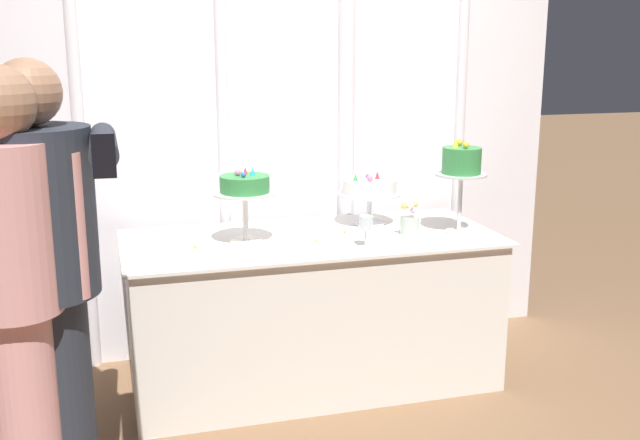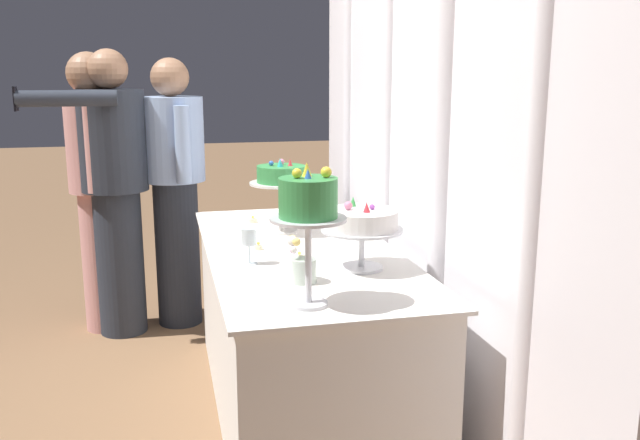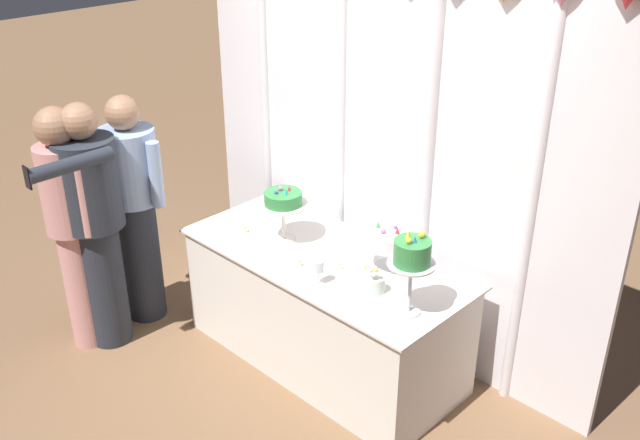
# 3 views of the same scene
# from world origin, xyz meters

# --- Properties ---
(ground_plane) EXTENTS (24.00, 24.00, 0.00)m
(ground_plane) POSITION_xyz_m (0.00, 0.00, 0.00)
(ground_plane) COLOR #846042
(draped_curtain) EXTENTS (3.08, 0.19, 2.66)m
(draped_curtain) POSITION_xyz_m (0.01, 0.62, 1.48)
(draped_curtain) COLOR white
(draped_curtain) RESTS_ON ground_plane
(cake_table) EXTENTS (1.81, 0.80, 0.75)m
(cake_table) POSITION_xyz_m (0.00, 0.10, 0.38)
(cake_table) COLOR white
(cake_table) RESTS_ON ground_plane
(cake_display_leftmost) EXTENTS (0.30, 0.30, 0.36)m
(cake_display_leftmost) POSITION_xyz_m (-0.33, 0.08, 1.01)
(cake_display_leftmost) COLOR silver
(cake_display_leftmost) RESTS_ON cake_table
(cake_display_center) EXTENTS (0.32, 0.32, 0.27)m
(cake_display_center) POSITION_xyz_m (0.36, 0.27, 0.93)
(cake_display_center) COLOR silver
(cake_display_center) RESTS_ON cake_table
(cake_display_rightmost) EXTENTS (0.25, 0.25, 0.47)m
(cake_display_rightmost) POSITION_xyz_m (0.72, -0.02, 1.09)
(cake_display_rightmost) COLOR silver
(cake_display_rightmost) RESTS_ON cake_table
(wine_glass) EXTENTS (0.06, 0.06, 0.15)m
(wine_glass) POSITION_xyz_m (0.19, -0.15, 0.86)
(wine_glass) COLOR silver
(wine_glass) RESTS_ON cake_table
(flower_vase) EXTENTS (0.11, 0.10, 0.17)m
(flower_vase) POSITION_xyz_m (0.47, 0.01, 0.81)
(flower_vase) COLOR #B2C1B2
(flower_vase) RESTS_ON cake_table
(tealight_far_left) EXTENTS (0.05, 0.05, 0.04)m
(tealight_far_left) POSITION_xyz_m (-0.58, -0.03, 0.76)
(tealight_far_left) COLOR beige
(tealight_far_left) RESTS_ON cake_table
(tealight_near_left) EXTENTS (0.04, 0.04, 0.04)m
(tealight_near_left) POSITION_xyz_m (-0.03, -0.08, 0.76)
(tealight_near_left) COLOR beige
(tealight_near_left) RESTS_ON cake_table
(tealight_near_right) EXTENTS (0.05, 0.05, 0.03)m
(tealight_near_right) POSITION_xyz_m (0.16, 0.06, 0.76)
(tealight_near_right) COLOR beige
(tealight_near_right) RESTS_ON cake_table
(guest_man_pink_jacket) EXTENTS (0.52, 0.43, 1.58)m
(guest_man_pink_jacket) POSITION_xyz_m (-1.24, -0.40, 0.86)
(guest_man_pink_jacket) COLOR #282D38
(guest_man_pink_jacket) RESTS_ON ground_plane
(guest_girl_blue_dress) EXTENTS (0.53, 0.67, 1.63)m
(guest_girl_blue_dress) POSITION_xyz_m (-1.16, -0.74, 0.89)
(guest_girl_blue_dress) COLOR #282D38
(guest_girl_blue_dress) RESTS_ON ground_plane
(guest_man_dark_suit) EXTENTS (0.46, 0.32, 1.61)m
(guest_man_dark_suit) POSITION_xyz_m (-1.24, -0.85, 0.91)
(guest_man_dark_suit) COLOR #D6938E
(guest_man_dark_suit) RESTS_ON ground_plane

